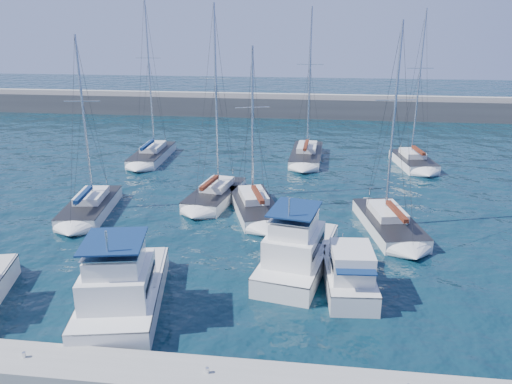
# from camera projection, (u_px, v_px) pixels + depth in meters

# --- Properties ---
(ground) EXTENTS (220.00, 220.00, 0.00)m
(ground) POSITION_uv_depth(u_px,v_px,m) (246.00, 264.00, 30.91)
(ground) COLOR black
(ground) RESTS_ON ground
(breakwater) EXTENTS (160.00, 6.00, 4.45)m
(breakwater) POSITION_uv_depth(u_px,v_px,m) (293.00, 109.00, 79.39)
(breakwater) COLOR #424244
(breakwater) RESTS_ON ground
(dock) EXTENTS (40.00, 2.20, 0.60)m
(dock) POSITION_uv_depth(u_px,v_px,m) (208.00, 379.00, 20.49)
(dock) COLOR gray
(dock) RESTS_ON ground
(dock_cleat_near_port) EXTENTS (0.16, 0.16, 0.25)m
(dock_cleat_near_port) POSITION_uv_depth(u_px,v_px,m) (24.00, 355.00, 21.30)
(dock_cleat_near_port) COLOR silver
(dock_cleat_near_port) RESTS_ON dock
(dock_cleat_centre) EXTENTS (0.16, 0.16, 0.25)m
(dock_cleat_centre) POSITION_uv_depth(u_px,v_px,m) (207.00, 370.00, 20.35)
(dock_cleat_centre) COLOR silver
(dock_cleat_centre) RESTS_ON dock
(motor_yacht_port_inner) EXTENTS (5.45, 9.33, 4.69)m
(motor_yacht_port_inner) POSITION_uv_depth(u_px,v_px,m) (122.00, 289.00, 25.70)
(motor_yacht_port_inner) COLOR silver
(motor_yacht_port_inner) RESTS_ON ground
(motor_yacht_stbd_inner) EXTENTS (5.01, 9.42, 4.69)m
(motor_yacht_stbd_inner) POSITION_uv_depth(u_px,v_px,m) (297.00, 253.00, 29.79)
(motor_yacht_stbd_inner) COLOR silver
(motor_yacht_stbd_inner) RESTS_ON ground
(motor_yacht_stbd_outer) EXTENTS (3.02, 6.25, 3.20)m
(motor_yacht_stbd_outer) POSITION_uv_depth(u_px,v_px,m) (349.00, 275.00, 27.55)
(motor_yacht_stbd_outer) COLOR silver
(motor_yacht_stbd_outer) RESTS_ON ground
(sailboat_mid_a) EXTENTS (4.13, 8.30, 13.73)m
(sailboat_mid_a) POSITION_uv_depth(u_px,v_px,m) (91.00, 206.00, 39.02)
(sailboat_mid_a) COLOR silver
(sailboat_mid_a) RESTS_ON ground
(sailboat_mid_b) EXTENTS (4.22, 8.14, 15.96)m
(sailboat_mid_b) POSITION_uv_depth(u_px,v_px,m) (215.00, 194.00, 41.74)
(sailboat_mid_b) COLOR silver
(sailboat_mid_b) RESTS_ON ground
(sailboat_mid_c) EXTENTS (5.31, 8.68, 12.95)m
(sailboat_mid_c) POSITION_uv_depth(u_px,v_px,m) (254.00, 206.00, 39.11)
(sailboat_mid_c) COLOR silver
(sailboat_mid_c) RESTS_ON ground
(sailboat_mid_d) EXTENTS (4.73, 8.74, 14.70)m
(sailboat_mid_d) POSITION_uv_depth(u_px,v_px,m) (388.00, 223.00, 35.81)
(sailboat_mid_d) COLOR silver
(sailboat_mid_d) RESTS_ON ground
(sailboat_back_a) EXTENTS (3.34, 9.10, 17.15)m
(sailboat_back_a) POSITION_uv_depth(u_px,v_px,m) (152.00, 154.00, 54.33)
(sailboat_back_a) COLOR silver
(sailboat_back_a) RESTS_ON ground
(sailboat_back_b) EXTENTS (3.49, 9.52, 16.07)m
(sailboat_back_b) POSITION_uv_depth(u_px,v_px,m) (307.00, 155.00, 54.20)
(sailboat_back_b) COLOR silver
(sailboat_back_b) RESTS_ON ground
(sailboat_back_c) EXTENTS (4.16, 7.52, 15.82)m
(sailboat_back_c) POSITION_uv_depth(u_px,v_px,m) (413.00, 161.00, 51.70)
(sailboat_back_c) COLOR silver
(sailboat_back_c) RESTS_ON ground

